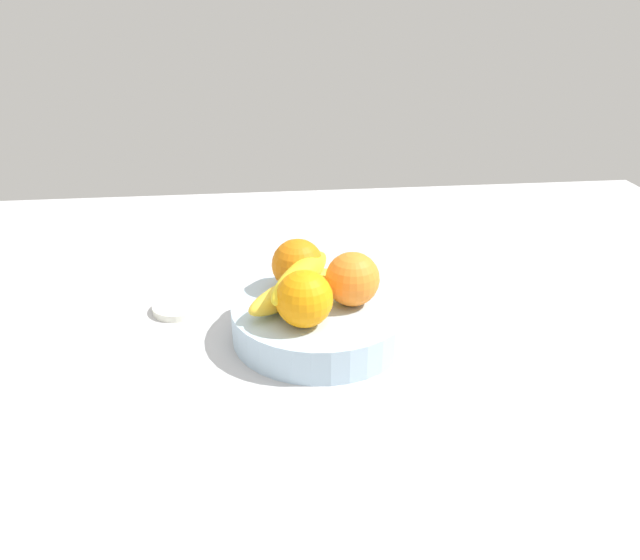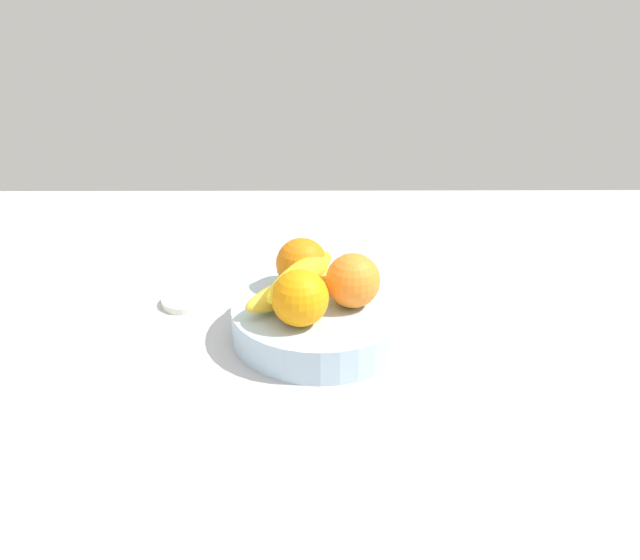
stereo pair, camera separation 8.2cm
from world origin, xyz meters
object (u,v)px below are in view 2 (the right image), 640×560
object	(u,v)px
banana_bunch	(299,283)
jar_lid	(187,301)
fruit_bowl	(320,321)
orange_front_right	(300,264)
orange_front_left	(353,281)
orange_center	(300,298)

from	to	relation	value
banana_bunch	jar_lid	distance (cm)	21.82
fruit_bowl	orange_front_right	size ratio (longest dim) A/B	3.27
orange_front_left	banana_bunch	distance (cm)	7.57
orange_front_right	jar_lid	size ratio (longest dim) A/B	0.97
orange_front_right	jar_lid	bearing A→B (deg)	-13.02
fruit_bowl	banana_bunch	xyz separation A→B (cm)	(2.90, -0.87, 5.61)
fruit_bowl	orange_center	xyz separation A→B (cm)	(2.65, 5.15, 6.37)
orange_front_left	jar_lid	bearing A→B (deg)	-21.09
fruit_bowl	jar_lid	size ratio (longest dim) A/B	3.18
banana_bunch	jar_lid	world-z (taller)	banana_bunch
orange_center	orange_front_right	bearing A→B (deg)	-88.24
orange_center	jar_lid	distance (cm)	25.38
orange_front_right	orange_center	xyz separation A→B (cm)	(-0.34, 10.98, 0.00)
orange_center	banana_bunch	distance (cm)	6.06
orange_front_left	orange_center	size ratio (longest dim) A/B	1.00
fruit_bowl	banana_bunch	world-z (taller)	banana_bunch
orange_front_right	banana_bunch	size ratio (longest dim) A/B	0.46
orange_front_right	orange_center	distance (cm)	10.98
orange_front_left	jar_lid	xyz separation A→B (cm)	(25.79, -9.94, -8.32)
fruit_bowl	banana_bunch	bearing A→B (deg)	-16.64
orange_front_left	banana_bunch	xyz separation A→B (cm)	(7.49, -0.77, -0.76)
orange_front_right	orange_center	world-z (taller)	same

